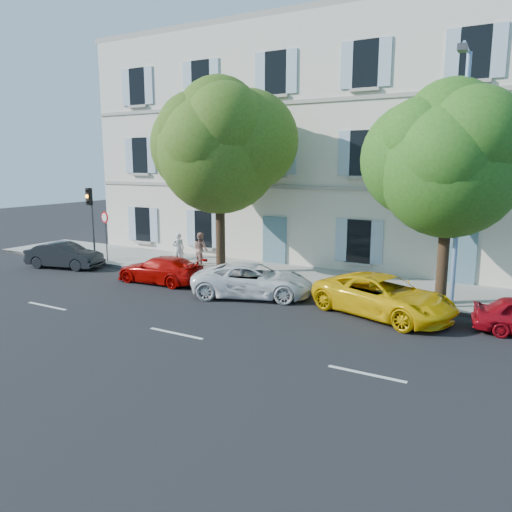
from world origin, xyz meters
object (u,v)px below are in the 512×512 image
Objects in this scene: car_white_coupe at (253,280)px; pedestrian_a at (178,249)px; car_red_coupe at (160,270)px; street_lamp at (460,167)px; car_dark_sedan at (64,255)px; tree_right at (449,168)px; traffic_light at (90,208)px; car_yellow_supercar at (384,296)px; road_sign at (105,226)px; pedestrian_b at (201,249)px; tree_left at (219,152)px.

car_white_coupe is 6.73m from pedestrian_a.
street_lamp is at bearing 95.83° from car_red_coupe.
car_dark_sedan reaches higher than car_red_coupe.
tree_right is at bearing 131.39° from street_lamp.
car_white_coupe reaches higher than car_dark_sedan.
car_dark_sedan is at bearing -96.65° from traffic_light.
street_lamp is 13.78m from pedestrian_a.
street_lamp is (1.93, 1.58, 4.33)m from car_yellow_supercar.
tree_right is at bearing 1.08° from road_sign.
pedestrian_b is at bearing 149.45° from pedestrian_a.
car_dark_sedan is at bearing 50.93° from pedestrian_b.
car_dark_sedan is 6.24m from car_red_coupe.
traffic_light reaches higher than road_sign.
car_yellow_supercar is 1.32× the size of traffic_light.
car_yellow_supercar is 5.01m from tree_right.
traffic_light is at bearing -19.90° from car_dark_sedan.
traffic_light is at bearing 37.83° from pedestrian_b.
pedestrian_a is (-13.10, 1.33, -4.08)m from street_lamp.
road_sign is (1.08, 1.77, 1.37)m from car_dark_sedan.
pedestrian_a is (-12.67, 0.85, -4.06)m from tree_right.
tree_left reaches higher than car_yellow_supercar.
road_sign is at bearing 39.11° from pedestrian_b.
car_red_coupe is at bearing -103.80° from car_dark_sedan.
car_red_coupe is 6.69m from traffic_light.
car_dark_sedan is 1.49× the size of road_sign.
road_sign reaches higher than car_yellow_supercar.
car_red_coupe is 3.30m from pedestrian_b.
pedestrian_a is 0.95× the size of pedestrian_b.
traffic_light is at bearing -174.51° from tree_left.
car_yellow_supercar is 0.66× the size of tree_right.
car_red_coupe is at bearing -122.07° from tree_left.
traffic_light reaches higher than pedestrian_b.
pedestrian_a is 1.20m from pedestrian_b.
pedestrian_a reaches higher than car_red_coupe.
street_lamp is (16.88, -0.17, 3.01)m from road_sign.
tree_right reaches higher than traffic_light.
car_dark_sedan is 0.45× the size of street_lamp.
car_yellow_supercar is at bearing -126.23° from tree_right.
tree_right is at bearing 1.41° from traffic_light.
car_red_coupe is 5.81m from tree_left.
traffic_light is at bearing -108.07° from car_red_coupe.
traffic_light is at bearing 61.15° from car_white_coupe.
tree_left is 5.02m from pedestrian_b.
tree_left reaches higher than pedestrian_b.
tree_left is (7.77, 2.38, 4.99)m from car_dark_sedan.
car_dark_sedan is 2.79m from traffic_light.
pedestrian_b is (-1.74, 0.83, -4.64)m from tree_left.
tree_right is 0.88× the size of street_lamp.
street_lamp reaches higher than car_dark_sedan.
pedestrian_b is at bearing 154.51° from tree_left.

